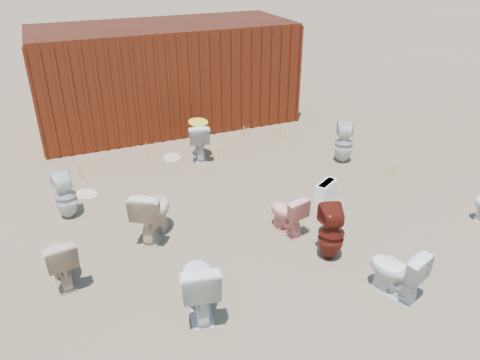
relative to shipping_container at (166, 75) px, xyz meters
name	(u,v)px	position (x,y,z in m)	size (l,w,h in m)	color
ground	(254,225)	(0.00, -5.20, -1.20)	(100.00, 100.00, 0.00)	brown
shipping_container	(166,75)	(0.00, 0.00, 0.00)	(6.00, 2.40, 2.40)	#4E190D
toilet_front_a	(199,284)	(-1.44, -6.72, -0.77)	(0.48, 0.84, 0.86)	white
toilet_front_pink	(287,213)	(0.41, -5.53, -0.86)	(0.38, 0.66, 0.67)	pink
toilet_front_c	(396,271)	(1.00, -7.40, -0.83)	(0.41, 0.72, 0.74)	white
toilet_front_maroon	(331,233)	(0.66, -6.40, -0.78)	(0.38, 0.39, 0.84)	#5C180F
toilet_back_a	(65,196)	(-2.76, -3.74, -0.81)	(0.35, 0.36, 0.79)	silver
toilet_back_beige_left	(60,259)	(-2.97, -5.45, -0.83)	(0.42, 0.73, 0.75)	tan
toilet_back_beige_right	(153,212)	(-1.56, -4.83, -0.77)	(0.48, 0.84, 0.86)	beige
toilet_back_yellowlid	(199,140)	(0.02, -2.31, -0.81)	(0.44, 0.76, 0.78)	white
toilet_back_e	(344,143)	(2.71, -3.68, -0.78)	(0.38, 0.39, 0.84)	silver
yellow_lid	(198,122)	(0.02, -2.31, -0.41)	(0.39, 0.49, 0.03)	yellow
loose_tank	(326,191)	(1.52, -4.92, -1.02)	(0.50, 0.20, 0.35)	white
loose_lid_near	(172,158)	(-0.53, -2.15, -1.19)	(0.38, 0.49, 0.02)	#C7BF90
loose_lid_far	(87,194)	(-2.40, -3.08, -1.19)	(0.36, 0.47, 0.02)	beige
weed_clump_a	(84,169)	(-2.34, -2.30, -1.05)	(0.36, 0.36, 0.30)	tan
weed_clump_b	(220,151)	(0.43, -2.45, -1.07)	(0.32, 0.32, 0.27)	tan
weed_clump_c	(277,133)	(1.99, -2.07, -1.04)	(0.36, 0.36, 0.32)	tan
weed_clump_d	(152,147)	(-0.86, -1.71, -1.05)	(0.30, 0.30, 0.29)	tan
weed_clump_e	(243,133)	(1.29, -1.70, -1.06)	(0.34, 0.34, 0.28)	tan
weed_clump_f	(390,168)	(3.26, -4.53, -1.07)	(0.28, 0.28, 0.25)	tan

